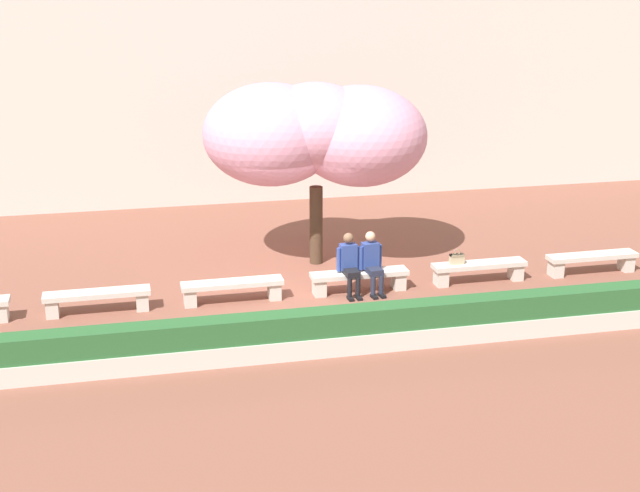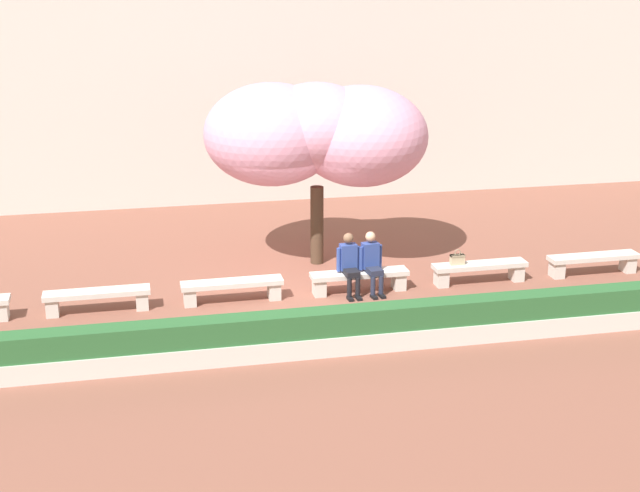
{
  "view_description": "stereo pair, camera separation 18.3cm",
  "coord_description": "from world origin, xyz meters",
  "px_view_note": "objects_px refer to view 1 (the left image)",
  "views": [
    {
      "loc": [
        -3.32,
        -16.86,
        6.57
      ],
      "look_at": [
        0.53,
        0.2,
        1.0
      ],
      "focal_mm": 50.0,
      "sensor_mm": 36.0,
      "label": 1
    },
    {
      "loc": [
        -3.14,
        -16.9,
        6.57
      ],
      "look_at": [
        0.53,
        0.2,
        1.0
      ],
      "focal_mm": 50.0,
      "sensor_mm": 36.0,
      "label": 2
    }
  ],
  "objects_px": {
    "stone_bench_far_east": "(592,260)",
    "cherry_tree_main": "(315,133)",
    "person_seated_right": "(372,260)",
    "handbag": "(457,258)",
    "stone_bench_near_east": "(359,278)",
    "stone_bench_east_end": "(479,269)",
    "stone_bench_center": "(232,288)",
    "stone_bench_near_west": "(97,298)",
    "person_seated_left": "(350,262)"
  },
  "relations": [
    {
      "from": "cherry_tree_main",
      "to": "stone_bench_near_west",
      "type": "bearing_deg",
      "value": -156.64
    },
    {
      "from": "stone_bench_near_west",
      "to": "stone_bench_center",
      "type": "height_order",
      "value": "same"
    },
    {
      "from": "stone_bench_near_east",
      "to": "stone_bench_far_east",
      "type": "relative_size",
      "value": 1.0
    },
    {
      "from": "person_seated_right",
      "to": "cherry_tree_main",
      "type": "distance_m",
      "value": 3.23
    },
    {
      "from": "stone_bench_east_end",
      "to": "cherry_tree_main",
      "type": "relative_size",
      "value": 0.42
    },
    {
      "from": "stone_bench_far_east",
      "to": "cherry_tree_main",
      "type": "xyz_separation_m",
      "value": [
        -5.8,
        2.09,
        2.69
      ]
    },
    {
      "from": "person_seated_left",
      "to": "cherry_tree_main",
      "type": "distance_m",
      "value": 3.15
    },
    {
      "from": "stone_bench_far_east",
      "to": "person_seated_left",
      "type": "xyz_separation_m",
      "value": [
        -5.55,
        -0.05,
        0.39
      ]
    },
    {
      "from": "stone_bench_center",
      "to": "stone_bench_near_east",
      "type": "distance_m",
      "value": 2.66
    },
    {
      "from": "person_seated_left",
      "to": "stone_bench_east_end",
      "type": "bearing_deg",
      "value": 1.06
    },
    {
      "from": "stone_bench_near_east",
      "to": "stone_bench_far_east",
      "type": "bearing_deg",
      "value": -0.0
    },
    {
      "from": "stone_bench_center",
      "to": "person_seated_right",
      "type": "height_order",
      "value": "person_seated_right"
    },
    {
      "from": "stone_bench_near_west",
      "to": "cherry_tree_main",
      "type": "xyz_separation_m",
      "value": [
        4.84,
        2.09,
        2.69
      ]
    },
    {
      "from": "person_seated_right",
      "to": "handbag",
      "type": "distance_m",
      "value": 1.91
    },
    {
      "from": "stone_bench_center",
      "to": "stone_bench_near_east",
      "type": "relative_size",
      "value": 1.0
    },
    {
      "from": "stone_bench_east_end",
      "to": "cherry_tree_main",
      "type": "xyz_separation_m",
      "value": [
        -3.14,
        2.09,
        2.69
      ]
    },
    {
      "from": "stone_bench_far_east",
      "to": "stone_bench_east_end",
      "type": "bearing_deg",
      "value": -180.0
    },
    {
      "from": "stone_bench_near_west",
      "to": "stone_bench_near_east",
      "type": "height_order",
      "value": "same"
    },
    {
      "from": "stone_bench_center",
      "to": "person_seated_right",
      "type": "distance_m",
      "value": 2.93
    },
    {
      "from": "stone_bench_far_east",
      "to": "stone_bench_center",
      "type": "bearing_deg",
      "value": -180.0
    },
    {
      "from": "stone_bench_near_west",
      "to": "person_seated_left",
      "type": "xyz_separation_m",
      "value": [
        5.09,
        -0.05,
        0.39
      ]
    },
    {
      "from": "person_seated_right",
      "to": "cherry_tree_main",
      "type": "bearing_deg",
      "value": 108.67
    },
    {
      "from": "stone_bench_near_east",
      "to": "cherry_tree_main",
      "type": "relative_size",
      "value": 0.42
    },
    {
      "from": "stone_bench_near_east",
      "to": "handbag",
      "type": "xyz_separation_m",
      "value": [
        2.15,
        0.01,
        0.27
      ]
    },
    {
      "from": "person_seated_right",
      "to": "cherry_tree_main",
      "type": "xyz_separation_m",
      "value": [
        -0.72,
        2.14,
        2.3
      ]
    },
    {
      "from": "person_seated_left",
      "to": "person_seated_right",
      "type": "height_order",
      "value": "same"
    },
    {
      "from": "handbag",
      "to": "person_seated_right",
      "type": "bearing_deg",
      "value": -178.03
    },
    {
      "from": "stone_bench_near_west",
      "to": "stone_bench_east_end",
      "type": "bearing_deg",
      "value": -0.0
    },
    {
      "from": "stone_bench_far_east",
      "to": "person_seated_left",
      "type": "height_order",
      "value": "person_seated_left"
    },
    {
      "from": "stone_bench_far_east",
      "to": "handbag",
      "type": "bearing_deg",
      "value": 179.77
    },
    {
      "from": "stone_bench_near_east",
      "to": "stone_bench_east_end",
      "type": "height_order",
      "value": "same"
    },
    {
      "from": "stone_bench_center",
      "to": "person_seated_left",
      "type": "relative_size",
      "value": 1.6
    },
    {
      "from": "handbag",
      "to": "person_seated_left",
      "type": "bearing_deg",
      "value": -178.41
    },
    {
      "from": "stone_bench_near_east",
      "to": "stone_bench_east_end",
      "type": "relative_size",
      "value": 1.0
    },
    {
      "from": "stone_bench_center",
      "to": "stone_bench_far_east",
      "type": "relative_size",
      "value": 1.0
    },
    {
      "from": "stone_bench_center",
      "to": "person_seated_left",
      "type": "xyz_separation_m",
      "value": [
        2.43,
        -0.05,
        0.39
      ]
    },
    {
      "from": "stone_bench_east_end",
      "to": "cherry_tree_main",
      "type": "distance_m",
      "value": 4.63
    },
    {
      "from": "stone_bench_far_east",
      "to": "person_seated_right",
      "type": "bearing_deg",
      "value": -179.4
    },
    {
      "from": "person_seated_right",
      "to": "person_seated_left",
      "type": "bearing_deg",
      "value": -179.95
    },
    {
      "from": "stone_bench_near_east",
      "to": "person_seated_left",
      "type": "height_order",
      "value": "person_seated_left"
    },
    {
      "from": "stone_bench_east_end",
      "to": "person_seated_right",
      "type": "bearing_deg",
      "value": -178.74
    },
    {
      "from": "stone_bench_east_end",
      "to": "stone_bench_far_east",
      "type": "bearing_deg",
      "value": 0.0
    },
    {
      "from": "stone_bench_center",
      "to": "stone_bench_east_end",
      "type": "xyz_separation_m",
      "value": [
        5.32,
        0.0,
        0.0
      ]
    },
    {
      "from": "stone_bench_near_east",
      "to": "handbag",
      "type": "relative_size",
      "value": 6.08
    },
    {
      "from": "stone_bench_center",
      "to": "stone_bench_east_end",
      "type": "bearing_deg",
      "value": 0.0
    },
    {
      "from": "stone_bench_east_end",
      "to": "person_seated_right",
      "type": "distance_m",
      "value": 2.45
    },
    {
      "from": "stone_bench_near_west",
      "to": "stone_bench_far_east",
      "type": "distance_m",
      "value": 10.64
    },
    {
      "from": "stone_bench_near_east",
      "to": "stone_bench_far_east",
      "type": "height_order",
      "value": "same"
    },
    {
      "from": "person_seated_right",
      "to": "handbag",
      "type": "xyz_separation_m",
      "value": [
        1.9,
        0.07,
        -0.12
      ]
    },
    {
      "from": "stone_bench_east_end",
      "to": "stone_bench_far_east",
      "type": "relative_size",
      "value": 1.0
    }
  ]
}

